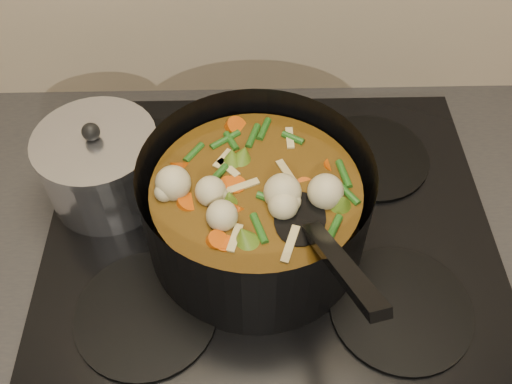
{
  "coord_description": "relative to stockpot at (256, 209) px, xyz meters",
  "views": [
    {
      "loc": [
        -0.03,
        1.46,
        1.58
      ],
      "look_at": [
        -0.02,
        1.91,
        1.03
      ],
      "focal_mm": 40.0,
      "sensor_mm": 36.0,
      "label": 1
    }
  ],
  "objects": [
    {
      "name": "saucepan",
      "position": [
        -0.21,
        0.09,
        -0.01
      ],
      "size": [
        0.17,
        0.17,
        0.14
      ],
      "rotation": [
        0.0,
        0.0,
        -0.19
      ],
      "color": "silver",
      "rests_on": "stovetop"
    },
    {
      "name": "counter",
      "position": [
        0.02,
        0.02,
        -0.54
      ],
      "size": [
        2.64,
        0.64,
        0.91
      ],
      "color": "brown",
      "rests_on": "ground"
    },
    {
      "name": "stockpot",
      "position": [
        0.0,
        0.0,
        0.0
      ],
      "size": [
        0.3,
        0.38,
        0.21
      ],
      "rotation": [
        0.0,
        0.0,
        0.05
      ],
      "color": "black",
      "rests_on": "stovetop"
    },
    {
      "name": "stovetop",
      "position": [
        0.02,
        0.02,
        -0.08
      ],
      "size": [
        0.62,
        0.54,
        0.03
      ],
      "color": "black",
      "rests_on": "counter"
    }
  ]
}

